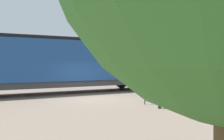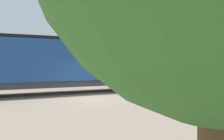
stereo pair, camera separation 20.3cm
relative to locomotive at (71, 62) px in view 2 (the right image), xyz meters
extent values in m
plane|color=#756656|center=(3.72, 0.43, -2.33)|extent=(120.00, 120.00, 0.00)
cube|color=navy|center=(0.00, -0.56, 0.12)|extent=(2.91, 17.97, 2.92)
cube|color=black|center=(0.00, 7.17, -0.31)|extent=(2.79, 2.52, 2.04)
cube|color=black|center=(0.00, -0.56, 1.70)|extent=(2.62, 17.25, 0.24)
cube|color=#38383D|center=(0.00, -0.56, -1.56)|extent=(2.62, 16.54, 0.45)
cylinder|color=black|center=(-1.30, 5.19, -1.78)|extent=(0.30, 1.10, 1.10)
cylinder|color=black|center=(1.30, 5.19, -1.78)|extent=(0.30, 1.10, 1.10)
cylinder|color=black|center=(8.14, 2.23, 0.53)|extent=(0.16, 0.16, 5.72)
cube|color=black|center=(6.85, 7.89, -1.20)|extent=(0.04, 11.33, 0.04)
cube|color=black|center=(6.85, 7.89, -1.65)|extent=(0.04, 11.33, 0.04)
cylinder|color=black|center=(6.85, 2.22, -1.72)|extent=(0.05, 0.05, 1.24)
cylinder|color=black|center=(6.85, 4.11, -1.72)|extent=(0.05, 0.05, 1.24)
cylinder|color=black|center=(6.85, 6.00, -1.72)|extent=(0.05, 0.05, 1.24)
cylinder|color=black|center=(6.85, 7.89, -1.72)|extent=(0.05, 0.05, 1.24)
camera|label=1|loc=(17.34, -4.93, -0.13)|focal=37.05mm
camera|label=2|loc=(17.42, -4.75, -0.13)|focal=37.05mm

